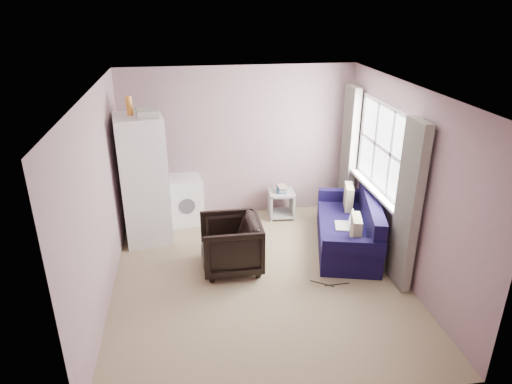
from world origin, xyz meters
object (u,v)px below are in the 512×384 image
at_px(fridge, 144,179).
at_px(washing_machine, 184,199).
at_px(armchair, 231,242).
at_px(side_table, 281,202).
at_px(sofa, 351,229).

height_order(fridge, washing_machine, fridge).
height_order(armchair, washing_machine, armchair).
height_order(armchair, fridge, fridge).
bearing_deg(fridge, washing_machine, 33.57).
bearing_deg(side_table, armchair, -124.34).
distance_m(armchair, sofa, 1.85).
bearing_deg(washing_machine, side_table, -10.61).
relative_size(armchair, sofa, 0.42).
xyz_separation_m(fridge, washing_machine, (0.56, 0.51, -0.58)).
bearing_deg(side_table, washing_machine, 177.60).
height_order(washing_machine, side_table, washing_machine).
distance_m(armchair, side_table, 1.79).
relative_size(fridge, sofa, 1.13).
xyz_separation_m(armchair, sofa, (1.82, 0.30, -0.11)).
bearing_deg(sofa, armchair, -156.28).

